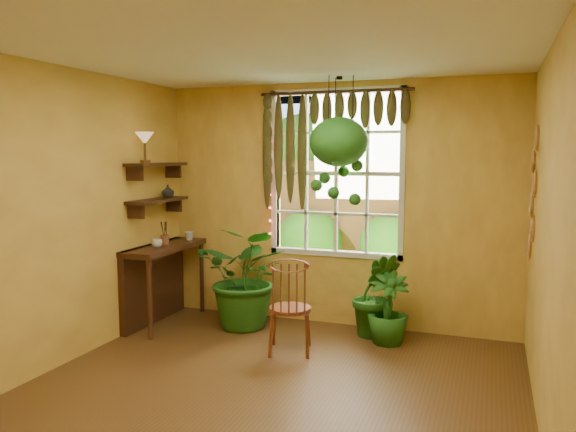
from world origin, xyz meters
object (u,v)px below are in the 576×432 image
object	(u,v)px
counter_ledge	(157,275)
potted_plant_mid	(376,295)
hanging_basket	(339,150)
windsor_chair	(290,321)
potted_plant_left	(248,277)

from	to	relation	value
counter_ledge	potted_plant_mid	world-z (taller)	counter_ledge
hanging_basket	potted_plant_mid	bearing A→B (deg)	13.62
windsor_chair	potted_plant_left	distance (m)	0.96
hanging_basket	counter_ledge	bearing A→B (deg)	-173.01
potted_plant_left	windsor_chair	bearing A→B (deg)	-40.06
potted_plant_left	potted_plant_mid	xyz separation A→B (m)	(1.39, 0.17, -0.12)
windsor_chair	hanging_basket	xyz separation A→B (m)	(0.29, 0.67, 1.64)
potted_plant_left	hanging_basket	xyz separation A→B (m)	(1.00, 0.08, 1.38)
windsor_chair	potted_plant_left	world-z (taller)	potted_plant_left
windsor_chair	potted_plant_mid	xyz separation A→B (m)	(0.68, 0.77, 0.13)
windsor_chair	potted_plant_mid	size ratio (longest dim) A/B	1.22
potted_plant_left	counter_ledge	bearing A→B (deg)	-170.50
hanging_basket	potted_plant_left	bearing A→B (deg)	-175.67
windsor_chair	hanging_basket	bearing A→B (deg)	50.08
counter_ledge	hanging_basket	world-z (taller)	hanging_basket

